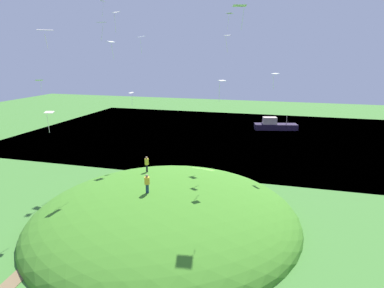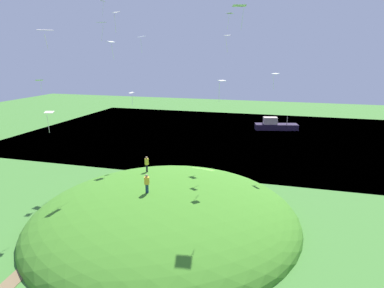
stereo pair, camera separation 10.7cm
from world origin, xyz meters
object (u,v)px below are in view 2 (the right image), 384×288
object	(u,v)px
boat_on_lake	(275,125)
person_with_child	(147,162)
kite_6	(142,37)
kite_9	(230,15)
person_walking_path	(147,181)
kite_0	(39,81)
kite_5	(49,114)
kite_13	(45,30)
kite_3	(221,83)
kite_2	(131,94)
kite_1	(116,14)
kite_10	(111,43)
kite_4	(240,7)
kite_8	(103,2)
kite_12	(275,75)
kite_7	(102,23)
kite_11	(228,37)

from	to	relation	value
boat_on_lake	person_with_child	xyz separation A→B (m)	(38.90, -11.02, 3.09)
kite_6	kite_9	xyz separation A→B (m)	(-2.49, 9.67, 2.42)
person_walking_path	kite_0	size ratio (longest dim) A/B	1.41
boat_on_lake	kite_5	size ratio (longest dim) A/B	4.72
boat_on_lake	kite_13	distance (m)	51.53
kite_5	kite_3	bearing A→B (deg)	115.80
kite_0	kite_2	bearing A→B (deg)	147.32
boat_on_lake	person_walking_path	xyz separation A→B (m)	(44.70, -8.51, 3.38)
kite_9	kite_1	bearing A→B (deg)	-48.24
kite_3	kite_5	distance (m)	15.15
kite_2	kite_10	world-z (taller)	kite_10
kite_4	kite_10	size ratio (longest dim) A/B	1.10
kite_4	kite_8	xyz separation A→B (m)	(-8.71, -16.90, 2.07)
person_walking_path	kite_12	distance (m)	18.25
kite_2	kite_7	size ratio (longest dim) A/B	0.72
kite_0	kite_3	world-z (taller)	kite_3
kite_13	person_walking_path	bearing A→B (deg)	104.14
kite_0	kite_1	xyz separation A→B (m)	(-4.28, 6.13, 6.17)
kite_5	kite_2	bearing A→B (deg)	170.45
boat_on_lake	kite_0	size ratio (longest dim) A/B	7.45
kite_8	kite_0	bearing A→B (deg)	-10.30
kite_0	kite_8	distance (m)	12.69
kite_1	kite_2	world-z (taller)	kite_1
boat_on_lake	kite_0	xyz separation A→B (m)	(42.29, -20.23, 11.39)
kite_2	kite_12	xyz separation A→B (m)	(-2.37, 15.79, 2.25)
boat_on_lake	kite_6	bearing A→B (deg)	53.15
kite_3	kite_10	size ratio (longest dim) A/B	1.15
boat_on_lake	kite_12	size ratio (longest dim) A/B	5.02
person_walking_path	kite_13	distance (m)	14.31
kite_8	kite_9	size ratio (longest dim) A/B	0.95
person_walking_path	kite_11	xyz separation A→B (m)	(-10.49, 4.71, 12.11)
kite_2	kite_6	xyz separation A→B (m)	(-1.95, 0.66, 6.27)
kite_2	kite_9	distance (m)	14.21
kite_2	kite_4	distance (m)	17.20
kite_0	kite_7	xyz separation A→B (m)	(-9.71, 1.38, 5.90)
kite_12	kite_8	bearing A→B (deg)	-86.52
kite_1	kite_12	bearing A→B (deg)	113.36
kite_6	person_with_child	bearing A→B (deg)	24.33
kite_6	person_walking_path	bearing A→B (deg)	23.90
kite_5	kite_8	world-z (taller)	kite_8
boat_on_lake	kite_9	bearing A→B (deg)	68.39
kite_3	kite_8	bearing A→B (deg)	-113.21
kite_0	person_walking_path	bearing A→B (deg)	78.38
kite_3	kite_11	world-z (taller)	kite_11
kite_0	kite_4	xyz separation A→B (m)	(-0.89, 18.64, 6.04)
kite_2	kite_3	distance (m)	12.78
person_with_child	kite_4	world-z (taller)	kite_4
boat_on_lake	kite_8	distance (m)	42.32
person_with_child	kite_10	distance (m)	12.17
kite_11	kite_10	bearing A→B (deg)	-63.22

